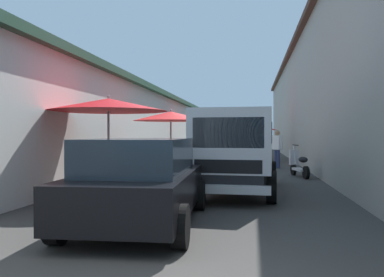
# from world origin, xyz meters

# --- Properties ---
(ground) EXTENTS (90.00, 90.00, 0.00)m
(ground) POSITION_xyz_m (13.50, 0.00, 0.00)
(ground) COLOR #3D3A38
(building_left_whitewash) EXTENTS (49.80, 7.50, 3.79)m
(building_left_whitewash) POSITION_xyz_m (15.75, 7.00, 1.90)
(building_left_whitewash) COLOR silver
(building_left_whitewash) RESTS_ON ground
(building_right_concrete) EXTENTS (49.80, 7.50, 6.47)m
(building_right_concrete) POSITION_xyz_m (15.75, -7.00, 3.24)
(building_right_concrete) COLOR #A39E93
(building_right_concrete) RESTS_ON ground
(fruit_stall_far_left) EXTENTS (2.60, 2.60, 2.18)m
(fruit_stall_far_left) POSITION_xyz_m (19.57, -1.34, 1.68)
(fruit_stall_far_left) COLOR #9E9EA3
(fruit_stall_far_left) RESTS_ON ground
(fruit_stall_far_right) EXTENTS (2.56, 2.56, 2.37)m
(fruit_stall_far_right) POSITION_xyz_m (9.74, 1.51, 1.75)
(fruit_stall_far_right) COLOR #9E9EA3
(fruit_stall_far_right) RESTS_ON ground
(fruit_stall_mid_lane) EXTENTS (2.14, 2.14, 2.22)m
(fruit_stall_mid_lane) POSITION_xyz_m (20.02, 1.54, 1.59)
(fruit_stall_mid_lane) COLOR #9E9EA3
(fruit_stall_mid_lane) RESTS_ON ground
(fruit_stall_near_left) EXTENTS (2.86, 2.86, 2.46)m
(fruit_stall_near_left) POSITION_xyz_m (5.74, 2.17, 1.97)
(fruit_stall_near_left) COLOR #9E9EA3
(fruit_stall_near_left) RESTS_ON ground
(hatchback_car) EXTENTS (3.97, 2.05, 1.45)m
(hatchback_car) POSITION_xyz_m (3.07, 0.61, 0.74)
(hatchback_car) COLOR black
(hatchback_car) RESTS_ON ground
(delivery_truck) EXTENTS (5.01, 2.17, 2.08)m
(delivery_truck) POSITION_xyz_m (6.18, -0.82, 1.04)
(delivery_truck) COLOR black
(delivery_truck) RESTS_ON ground
(vendor_by_crates) EXTENTS (0.56, 0.44, 1.68)m
(vendor_by_crates) POSITION_xyz_m (14.49, -2.33, 0.98)
(vendor_by_crates) COLOR navy
(vendor_by_crates) RESTS_ON ground
(parked_scooter) EXTENTS (1.67, 0.58, 1.14)m
(parked_scooter) POSITION_xyz_m (10.97, -2.88, 0.45)
(parked_scooter) COLOR black
(parked_scooter) RESTS_ON ground
(plastic_stool) EXTENTS (0.30, 0.30, 0.43)m
(plastic_stool) POSITION_xyz_m (10.66, 0.65, 0.33)
(plastic_stool) COLOR red
(plastic_stool) RESTS_ON ground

